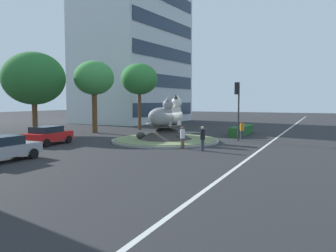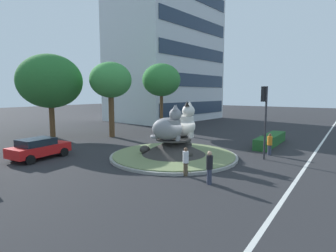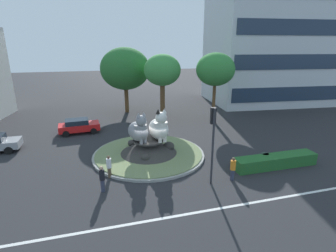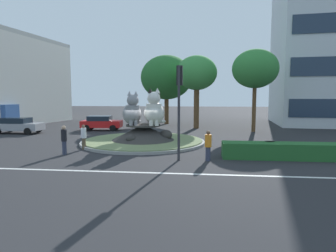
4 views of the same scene
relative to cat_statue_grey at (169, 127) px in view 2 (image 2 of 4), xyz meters
name	(u,v)px [view 2 (image 2 of 4)]	position (x,y,z in m)	size (l,w,h in m)	color
ground_plane	(174,157)	(0.79, 0.12, -2.30)	(160.00, 160.00, 0.00)	#28282B
lane_centreline	(298,177)	(0.79, -8.23, -2.29)	(112.00, 0.20, 0.01)	silver
roundabout_island	(174,150)	(0.81, 0.12, -1.78)	(9.20, 9.20, 1.39)	gray
cat_statue_grey	(169,127)	(0.00, 0.00, 0.00)	(2.04, 2.68, 2.48)	gray
cat_statue_white	(182,124)	(1.66, -0.05, 0.08)	(1.77, 2.86, 2.69)	silver
traffic_light_mast	(264,109)	(3.87, -5.39, 1.27)	(0.34, 0.46, 5.12)	#2D2D33
office_tower	(166,16)	(23.87, 17.06, 15.40)	(19.50, 14.31, 35.40)	silver
clipped_hedge_strip	(270,140)	(9.55, -4.52, -1.85)	(6.55, 1.20, 0.90)	#235B28
broadleaf_tree_behind_island	(161,80)	(10.32, 8.15, 3.83)	(4.44, 4.44, 8.05)	brown
second_tree_near_tower	(50,81)	(0.83, 15.40, 3.54)	(6.47, 6.47, 8.61)	brown
third_tree_left	(111,81)	(4.65, 10.56, 3.64)	(4.35, 4.35, 7.86)	brown
pedestrian_black_shirt	(209,167)	(-3.08, -4.65, -1.37)	(0.34, 0.34, 1.74)	#33384C
pedestrian_white_shirt	(186,161)	(-2.58, -2.93, -1.43)	(0.34, 0.34, 1.64)	brown
pedestrian_orange_shirt	(270,144)	(5.44, -5.47, -1.43)	(0.36, 0.36, 1.65)	#33384C
sedan_on_far_lane	(39,148)	(-5.09, 7.73, -1.51)	(4.18, 2.34, 1.48)	red
litter_bin	(263,140)	(9.00, -4.00, -1.85)	(0.56, 0.56, 0.90)	#2D4233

